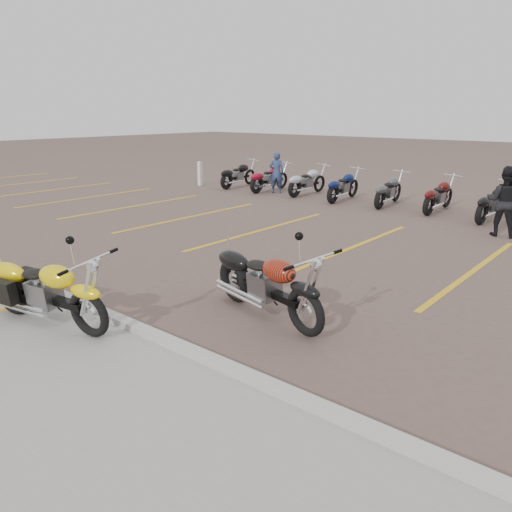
{
  "coord_description": "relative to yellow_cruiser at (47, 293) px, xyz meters",
  "views": [
    {
      "loc": [
        5.41,
        -5.89,
        3.02
      ],
      "look_at": [
        0.4,
        0.08,
        0.75
      ],
      "focal_mm": 35.0,
      "sensor_mm": 36.0,
      "label": 1
    }
  ],
  "objects": [
    {
      "name": "bg_bike_row",
      "position": [
        0.33,
        12.08,
        0.06
      ],
      "size": [
        15.49,
        2.0,
        1.1
      ],
      "color": "black",
      "rests_on": "ground"
    },
    {
      "name": "person_b",
      "position": [
        3.53,
        10.06,
        0.38
      ],
      "size": [
        0.88,
        0.71,
        1.74
      ],
      "primitive_type": "imported",
      "rotation": [
        0.0,
        0.0,
        3.2
      ],
      "color": "black",
      "rests_on": "ground"
    },
    {
      "name": "curb",
      "position": [
        1.27,
        0.65,
        -0.43
      ],
      "size": [
        60.0,
        0.18,
        0.12
      ],
      "primitive_type": "cube",
      "color": "#ADAAA3",
      "rests_on": "ground"
    },
    {
      "name": "ground",
      "position": [
        1.27,
        2.65,
        -0.49
      ],
      "size": [
        100.0,
        100.0,
        0.0
      ],
      "primitive_type": "plane",
      "color": "brown",
      "rests_on": "ground"
    },
    {
      "name": "bollard",
      "position": [
        -8.61,
        11.33,
        0.01
      ],
      "size": [
        0.16,
        0.16,
        1.0
      ],
      "primitive_type": "cube",
      "rotation": [
        0.0,
        0.0,
        0.08
      ],
      "color": "silver",
      "rests_on": "ground"
    },
    {
      "name": "person_a",
      "position": [
        -4.94,
        11.82,
        0.28
      ],
      "size": [
        0.67,
        0.59,
        1.55
      ],
      "primitive_type": "imported",
      "rotation": [
        0.0,
        0.0,
        3.63
      ],
      "color": "navy",
      "rests_on": "ground"
    },
    {
      "name": "flame_cruiser",
      "position": [
        2.24,
        2.28,
        0.01
      ],
      "size": [
        2.4,
        0.7,
        1.0
      ],
      "rotation": [
        0.08,
        0.0,
        -0.23
      ],
      "color": "black",
      "rests_on": "ground"
    },
    {
      "name": "yellow_cruiser",
      "position": [
        0.0,
        0.0,
        0.0
      ],
      "size": [
        2.38,
        0.56,
        0.98
      ],
      "rotation": [
        0.1,
        0.0,
        0.17
      ],
      "color": "black",
      "rests_on": "ground"
    },
    {
      "name": "parking_stripes",
      "position": [
        1.27,
        6.65,
        -0.49
      ],
      "size": [
        38.0,
        5.5,
        0.01
      ],
      "primitive_type": null,
      "color": "gold",
      "rests_on": "ground"
    }
  ]
}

